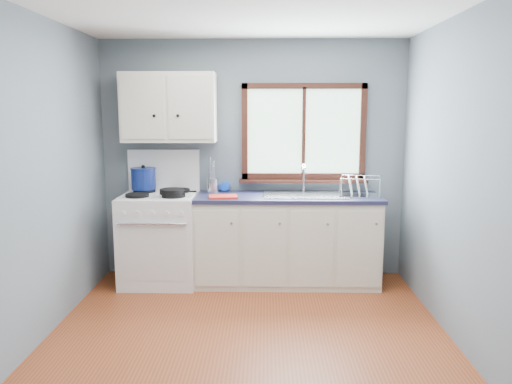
{
  "coord_description": "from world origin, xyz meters",
  "views": [
    {
      "loc": [
        0.13,
        -3.5,
        1.78
      ],
      "look_at": [
        0.05,
        0.9,
        1.05
      ],
      "focal_mm": 35.0,
      "sensor_mm": 36.0,
      "label": 1
    }
  ],
  "objects_px": {
    "sink": "(305,201)",
    "thermos": "(211,178)",
    "utensil_crock": "(213,185)",
    "stockpot": "(144,178)",
    "base_cabinets": "(287,244)",
    "dish_rack": "(359,191)",
    "gas_range": "(160,236)",
    "skillet": "(172,191)"
  },
  "relations": [
    {
      "from": "sink",
      "to": "stockpot",
      "type": "xyz_separation_m",
      "value": [
        -1.67,
        0.12,
        0.21
      ]
    },
    {
      "from": "stockpot",
      "to": "utensil_crock",
      "type": "relative_size",
      "value": 0.71
    },
    {
      "from": "gas_range",
      "to": "stockpot",
      "type": "height_order",
      "value": "gas_range"
    },
    {
      "from": "utensil_crock",
      "to": "stockpot",
      "type": "bearing_deg",
      "value": -177.59
    },
    {
      "from": "skillet",
      "to": "dish_rack",
      "type": "relative_size",
      "value": 0.8
    },
    {
      "from": "sink",
      "to": "utensil_crock",
      "type": "xyz_separation_m",
      "value": [
        -0.95,
        0.15,
        0.14
      ]
    },
    {
      "from": "sink",
      "to": "thermos",
      "type": "distance_m",
      "value": 1.01
    },
    {
      "from": "thermos",
      "to": "dish_rack",
      "type": "height_order",
      "value": "thermos"
    },
    {
      "from": "stockpot",
      "to": "skillet",
      "type": "bearing_deg",
      "value": -39.34
    },
    {
      "from": "sink",
      "to": "skillet",
      "type": "height_order",
      "value": "sink"
    },
    {
      "from": "base_cabinets",
      "to": "thermos",
      "type": "height_order",
      "value": "thermos"
    },
    {
      "from": "sink",
      "to": "thermos",
      "type": "bearing_deg",
      "value": 168.99
    },
    {
      "from": "utensil_crock",
      "to": "sink",
      "type": "bearing_deg",
      "value": -8.89
    },
    {
      "from": "thermos",
      "to": "dish_rack",
      "type": "bearing_deg",
      "value": -8.34
    },
    {
      "from": "utensil_crock",
      "to": "skillet",
      "type": "bearing_deg",
      "value": -139.02
    },
    {
      "from": "thermos",
      "to": "base_cabinets",
      "type": "bearing_deg",
      "value": -13.4
    },
    {
      "from": "sink",
      "to": "skillet",
      "type": "bearing_deg",
      "value": -172.67
    },
    {
      "from": "gas_range",
      "to": "dish_rack",
      "type": "relative_size",
      "value": 2.98
    },
    {
      "from": "utensil_crock",
      "to": "thermos",
      "type": "relative_size",
      "value": 1.22
    },
    {
      "from": "base_cabinets",
      "to": "dish_rack",
      "type": "relative_size",
      "value": 4.06
    },
    {
      "from": "utensil_crock",
      "to": "thermos",
      "type": "bearing_deg",
      "value": 115.04
    },
    {
      "from": "gas_range",
      "to": "base_cabinets",
      "type": "bearing_deg",
      "value": 0.82
    },
    {
      "from": "thermos",
      "to": "dish_rack",
      "type": "xyz_separation_m",
      "value": [
        1.51,
        -0.22,
        -0.1
      ]
    },
    {
      "from": "sink",
      "to": "utensil_crock",
      "type": "relative_size",
      "value": 2.25
    },
    {
      "from": "stockpot",
      "to": "thermos",
      "type": "xyz_separation_m",
      "value": [
        0.7,
        0.07,
        -0.0
      ]
    },
    {
      "from": "base_cabinets",
      "to": "sink",
      "type": "height_order",
      "value": "sink"
    },
    {
      "from": "base_cabinets",
      "to": "sink",
      "type": "bearing_deg",
      "value": -0.13
    },
    {
      "from": "utensil_crock",
      "to": "dish_rack",
      "type": "height_order",
      "value": "utensil_crock"
    },
    {
      "from": "base_cabinets",
      "to": "thermos",
      "type": "relative_size",
      "value": 6.05
    },
    {
      "from": "skillet",
      "to": "dish_rack",
      "type": "bearing_deg",
      "value": 3.38
    },
    {
      "from": "gas_range",
      "to": "dish_rack",
      "type": "bearing_deg",
      "value": -0.41
    },
    {
      "from": "base_cabinets",
      "to": "dish_rack",
      "type": "height_order",
      "value": "dish_rack"
    },
    {
      "from": "sink",
      "to": "skillet",
      "type": "distance_m",
      "value": 1.33
    },
    {
      "from": "skillet",
      "to": "utensil_crock",
      "type": "bearing_deg",
      "value": 40.15
    },
    {
      "from": "base_cabinets",
      "to": "sink",
      "type": "xyz_separation_m",
      "value": [
        0.18,
        -0.0,
        0.45
      ]
    },
    {
      "from": "base_cabinets",
      "to": "stockpot",
      "type": "relative_size",
      "value": 6.99
    },
    {
      "from": "base_cabinets",
      "to": "skillet",
      "type": "height_order",
      "value": "skillet"
    },
    {
      "from": "skillet",
      "to": "thermos",
      "type": "distance_m",
      "value": 0.51
    },
    {
      "from": "stockpot",
      "to": "dish_rack",
      "type": "xyz_separation_m",
      "value": [
        2.21,
        -0.15,
        -0.1
      ]
    },
    {
      "from": "thermos",
      "to": "sink",
      "type": "bearing_deg",
      "value": -11.01
    },
    {
      "from": "gas_range",
      "to": "sink",
      "type": "height_order",
      "value": "gas_range"
    },
    {
      "from": "base_cabinets",
      "to": "stockpot",
      "type": "distance_m",
      "value": 1.63
    }
  ]
}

